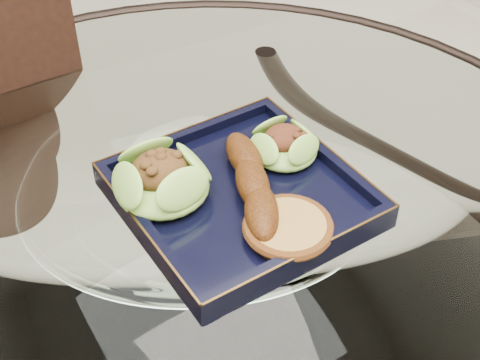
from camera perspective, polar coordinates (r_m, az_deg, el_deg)
dining_table at (r=0.95m, az=-2.84°, el=-9.68°), size 1.13×1.13×0.77m
dining_chair at (r=1.12m, az=-19.37°, el=-5.31°), size 0.44×0.44×1.01m
navy_plate at (r=0.82m, az=0.00°, el=-1.57°), size 0.27×0.27×0.02m
lettuce_wrap_left at (r=0.81m, az=-6.68°, el=-0.16°), size 0.15×0.15×0.04m
lettuce_wrap_right at (r=0.86m, az=3.80°, el=2.86°), size 0.11×0.11×0.03m
roasted_plantain at (r=0.80m, az=1.08°, el=-0.26°), size 0.11×0.19×0.04m
crumb_patty at (r=0.76m, az=4.13°, el=-4.15°), size 0.10×0.10×0.02m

